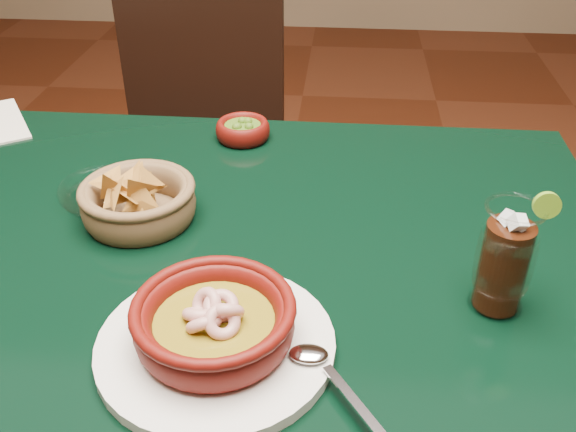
# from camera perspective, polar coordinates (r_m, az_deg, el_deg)

# --- Properties ---
(dining_table) EXTENTS (1.20, 0.80, 0.75)m
(dining_table) POSITION_cam_1_polar(r_m,az_deg,el_deg) (0.96, -8.32, -6.91)
(dining_table) COLOR black
(dining_table) RESTS_ON ground
(dining_chair) EXTENTS (0.44, 0.44, 0.94)m
(dining_chair) POSITION_cam_1_polar(r_m,az_deg,el_deg) (1.64, -8.09, 5.90)
(dining_chair) COLOR black
(dining_chair) RESTS_ON ground
(shrimp_plate) EXTENTS (0.32, 0.26, 0.08)m
(shrimp_plate) POSITION_cam_1_polar(r_m,az_deg,el_deg) (0.71, -6.49, -9.85)
(shrimp_plate) COLOR silver
(shrimp_plate) RESTS_ON dining_table
(chip_basket) EXTENTS (0.20, 0.20, 0.11)m
(chip_basket) POSITION_cam_1_polar(r_m,az_deg,el_deg) (0.94, -13.17, 1.28)
(chip_basket) COLOR brown
(chip_basket) RESTS_ON dining_table
(guacamole_ramekin) EXTENTS (0.11, 0.11, 0.04)m
(guacamole_ramekin) POSITION_cam_1_polar(r_m,az_deg,el_deg) (1.15, -4.04, 7.64)
(guacamole_ramekin) COLOR #4B0A06
(guacamole_ramekin) RESTS_ON dining_table
(cola_drink) EXTENTS (0.14, 0.14, 0.16)m
(cola_drink) POSITION_cam_1_polar(r_m,az_deg,el_deg) (0.78, 18.71, -3.69)
(cola_drink) COLOR white
(cola_drink) RESTS_ON dining_table
(glass_ashtray) EXTENTS (0.13, 0.13, 0.03)m
(glass_ashtray) POSITION_cam_1_polar(r_m,az_deg,el_deg) (1.01, -16.35, 2.16)
(glass_ashtray) COLOR white
(glass_ashtray) RESTS_ON dining_table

